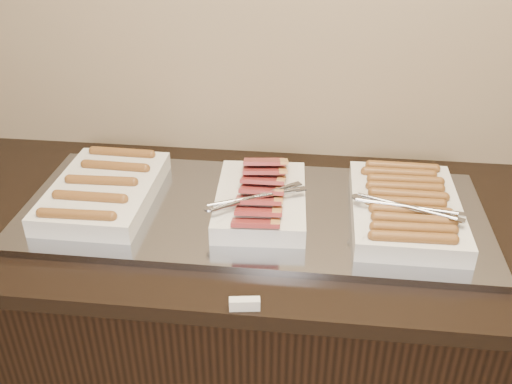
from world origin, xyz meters
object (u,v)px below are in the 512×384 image
dish_center (260,199)px  warming_tray (253,211)px  dish_left (104,190)px  counter (258,339)px  dish_right (405,207)px

dish_center → warming_tray: bearing=164.8°
warming_tray → dish_center: dish_center is taller
warming_tray → dish_left: 0.40m
warming_tray → counter: bearing=0.0°
counter → dish_left: dish_left is taller
dish_left → dish_right: (0.79, -0.00, 0.00)m
counter → warming_tray: warming_tray is taller
warming_tray → dish_right: bearing=-0.5°
counter → dish_center: size_ratio=5.60×
dish_left → dish_right: 0.79m
dish_left → counter: bearing=0.2°
counter → dish_center: dish_center is taller
dish_center → dish_right: bearing=-3.1°
dish_left → dish_center: size_ratio=1.06×
warming_tray → dish_left: (-0.40, -0.00, 0.04)m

